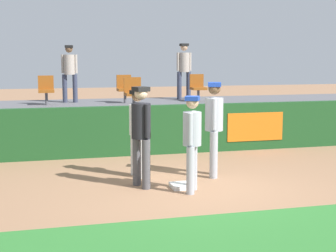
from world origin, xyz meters
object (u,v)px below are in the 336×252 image
(seat_front_center, at_px, (133,91))
(spectator_hooded, at_px, (184,67))
(first_base, at_px, (182,186))
(player_coach_visitor, at_px, (192,137))
(seat_back_center, at_px, (125,87))
(seat_back_right, at_px, (198,86))
(player_runner_visitor, at_px, (214,122))
(player_umpire, at_px, (141,129))
(player_fielder_home, at_px, (138,127))
(seat_back_left, at_px, (46,88))
(spectator_capped, at_px, (69,69))

(seat_front_center, bearing_deg, spectator_hooded, 50.41)
(first_base, height_order, player_coach_visitor, player_coach_visitor)
(seat_back_center, height_order, seat_back_right, same)
(player_runner_visitor, bearing_deg, player_umpire, -54.19)
(seat_back_center, bearing_deg, first_base, -90.87)
(seat_back_right, bearing_deg, seat_front_center, -142.99)
(player_fielder_home, distance_m, player_runner_visitor, 1.50)
(seat_back_center, bearing_deg, spectator_hooded, 21.93)
(seat_back_left, bearing_deg, player_umpire, -76.47)
(seat_back_left, bearing_deg, spectator_hooded, 10.93)
(first_base, height_order, player_fielder_home, player_fielder_home)
(player_fielder_home, relative_size, player_umpire, 0.94)
(seat_back_right, bearing_deg, first_base, -110.31)
(first_base, height_order, player_umpire, player_umpire)
(player_coach_visitor, height_order, spectator_capped, spectator_capped)
(first_base, height_order, seat_front_center, seat_front_center)
(seat_back_right, relative_size, seat_back_left, 1.00)
(seat_front_center, bearing_deg, player_fielder_home, -99.66)
(player_fielder_home, height_order, player_coach_visitor, player_fielder_home)
(first_base, relative_size, seat_back_right, 0.48)
(player_runner_visitor, height_order, seat_front_center, player_runner_visitor)
(player_runner_visitor, relative_size, seat_back_center, 2.22)
(seat_front_center, xyz_separation_m, seat_back_center, (0.08, 1.80, -0.00))
(seat_front_center, height_order, spectator_hooded, spectator_hooded)
(player_umpire, distance_m, seat_back_left, 6.43)
(player_coach_visitor, xyz_separation_m, seat_back_center, (0.01, 6.80, 0.46))
(seat_front_center, bearing_deg, seat_back_right, 37.01)
(first_base, xyz_separation_m, spectator_capped, (-1.48, 7.08, 1.93))
(seat_front_center, relative_size, seat_back_left, 1.00)
(player_coach_visitor, xyz_separation_m, seat_back_right, (2.32, 6.80, 0.46))
(first_base, relative_size, player_coach_visitor, 0.24)
(first_base, relative_size, seat_back_center, 0.48)
(first_base, height_order, seat_back_center, seat_back_center)
(player_coach_visitor, distance_m, player_umpire, 0.97)
(player_fielder_home, xyz_separation_m, player_coach_visitor, (0.68, -1.39, -0.01))
(player_umpire, xyz_separation_m, spectator_hooded, (2.91, 7.10, 0.95))
(player_umpire, height_order, spectator_hooded, spectator_hooded)
(player_coach_visitor, xyz_separation_m, spectator_hooded, (2.12, 7.66, 1.04))
(seat_back_right, relative_size, spectator_hooded, 0.47)
(seat_front_center, xyz_separation_m, seat_back_right, (2.39, 1.80, -0.00))
(first_base, bearing_deg, seat_back_center, 89.13)
(spectator_hooded, bearing_deg, seat_back_left, 7.36)
(first_base, height_order, seat_back_right, seat_back_right)
(seat_front_center, height_order, seat_back_right, same)
(player_umpire, relative_size, seat_back_right, 2.18)
(spectator_capped, bearing_deg, seat_back_right, -179.88)
(seat_front_center, bearing_deg, player_coach_visitor, -89.20)
(seat_back_left, distance_m, spectator_hooded, 4.53)
(first_base, bearing_deg, seat_front_center, 89.74)
(first_base, height_order, player_runner_visitor, player_runner_visitor)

